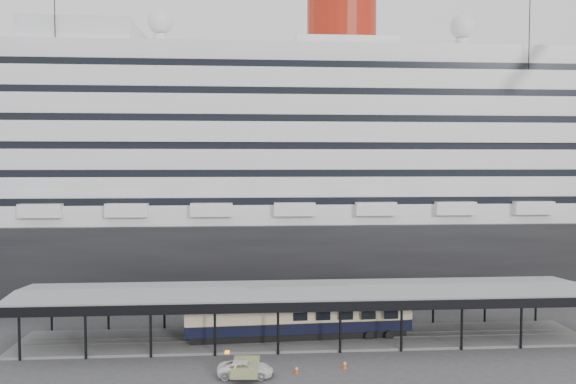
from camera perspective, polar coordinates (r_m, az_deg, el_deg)
name	(u,v)px	position (r m, az deg, el deg)	size (l,w,h in m)	color
ground	(310,357)	(53.18, 2.28, -16.39)	(200.00, 200.00, 0.00)	#38383B
cruise_ship	(287,158)	(82.06, -0.11, 3.49)	(130.00, 30.00, 43.90)	black
platform_canopy	(305,316)	(57.22, 1.72, -12.50)	(56.00, 9.18, 5.30)	slate
port_truck	(245,369)	(48.64, -4.35, -17.48)	(2.12, 4.60, 1.28)	white
pullman_carriage	(299,313)	(57.09, 1.12, -12.22)	(22.49, 4.08, 21.96)	black
traffic_cone_left	(239,369)	(49.56, -5.05, -17.48)	(0.38, 0.38, 0.66)	#E0450C
traffic_cone_mid	(297,369)	(49.28, 0.89, -17.58)	(0.35, 0.35, 0.67)	#EE440D
traffic_cone_right	(345,364)	(50.52, 5.80, -17.02)	(0.38, 0.38, 0.74)	#EF4A0D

